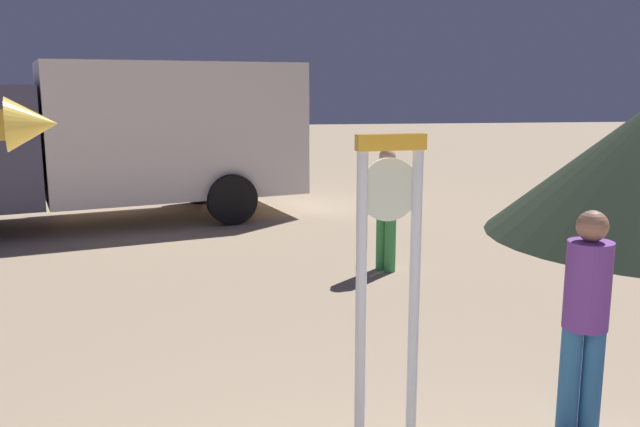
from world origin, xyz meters
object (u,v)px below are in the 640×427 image
Objects in this scene: person_near_clock at (586,311)px; person_distant at (387,203)px; box_truck_near at (127,134)px; standing_clock at (388,266)px.

person_near_clock is 0.99× the size of person_distant.
person_near_clock is at bearing -85.47° from person_distant.
standing_clock is at bearing -72.44° from box_truck_near.
standing_clock is 4.68m from person_distant.
standing_clock is at bearing -174.89° from person_near_clock.
standing_clock is 1.31× the size of person_distant.
person_distant is (-0.35, 4.39, 0.01)m from person_near_clock.
box_truck_near reaches higher than person_near_clock.
box_truck_near reaches higher than standing_clock.
standing_clock is 0.31× the size of box_truck_near.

